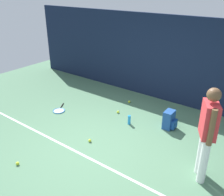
{
  "coord_description": "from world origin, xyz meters",
  "views": [
    {
      "loc": [
        2.8,
        -3.33,
        3.14
      ],
      "look_at": [
        0.0,
        0.4,
        1.0
      ],
      "focal_mm": 40.44,
      "sensor_mm": 36.0,
      "label": 1
    }
  ],
  "objects": [
    {
      "name": "tennis_player",
      "position": [
        1.94,
        0.4,
        0.97
      ],
      "size": [
        0.38,
        0.48,
        1.7
      ],
      "rotation": [
        0.0,
        0.0,
        -1.09
      ],
      "color": "white",
      "rests_on": "ground"
    },
    {
      "name": "ground_plane",
      "position": [
        0.0,
        0.0,
        0.0
      ],
      "size": [
        12.0,
        12.0,
        0.0
      ],
      "primitive_type": "plane",
      "color": "#4C7556"
    },
    {
      "name": "tennis_ball_mid_court",
      "position": [
        -0.91,
        -1.36,
        0.03
      ],
      "size": [
        0.07,
        0.07,
        0.07
      ],
      "primitive_type": "sphere",
      "color": "#CCE033",
      "rests_on": "ground"
    },
    {
      "name": "tennis_ball_far_left",
      "position": [
        -0.32,
        0.03,
        0.03
      ],
      "size": [
        0.07,
        0.07,
        0.07
      ],
      "primitive_type": "sphere",
      "color": "#CCE033",
      "rests_on": "ground"
    },
    {
      "name": "tennis_racket",
      "position": [
        -1.96,
        0.63,
        0.01
      ],
      "size": [
        0.47,
        0.61,
        0.03
      ],
      "rotation": [
        0.0,
        0.0,
        5.26
      ],
      "color": "black",
      "rests_on": "ground"
    },
    {
      "name": "tennis_ball_by_fence",
      "position": [
        -0.72,
        2.18,
        0.03
      ],
      "size": [
        0.07,
        0.07,
        0.07
      ],
      "primitive_type": "sphere",
      "color": "#CCE033",
      "rests_on": "ground"
    },
    {
      "name": "back_fence",
      "position": [
        0.0,
        3.0,
        1.2
      ],
      "size": [
        10.0,
        0.1,
        2.4
      ],
      "primitive_type": "cube",
      "color": "#141E38",
      "rests_on": "ground"
    },
    {
      "name": "water_bottle",
      "position": [
        -0.06,
        1.18,
        0.12
      ],
      "size": [
        0.07,
        0.07,
        0.23
      ],
      "primitive_type": "cylinder",
      "color": "#268CD8",
      "rests_on": "ground"
    },
    {
      "name": "court_line",
      "position": [
        0.0,
        -0.4,
        0.0
      ],
      "size": [
        9.0,
        0.05,
        0.0
      ],
      "primitive_type": "cube",
      "color": "white",
      "rests_on": "ground"
    },
    {
      "name": "backpack",
      "position": [
        0.79,
        1.59,
        0.21
      ],
      "size": [
        0.29,
        0.3,
        0.44
      ],
      "rotation": [
        0.0,
        0.0,
        1.59
      ],
      "color": "#1E478C",
      "rests_on": "ground"
    },
    {
      "name": "tennis_ball_near_player",
      "position": [
        -0.61,
        1.47,
        0.03
      ],
      "size": [
        0.07,
        0.07,
        0.07
      ],
      "primitive_type": "sphere",
      "color": "#CCE033",
      "rests_on": "ground"
    }
  ]
}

